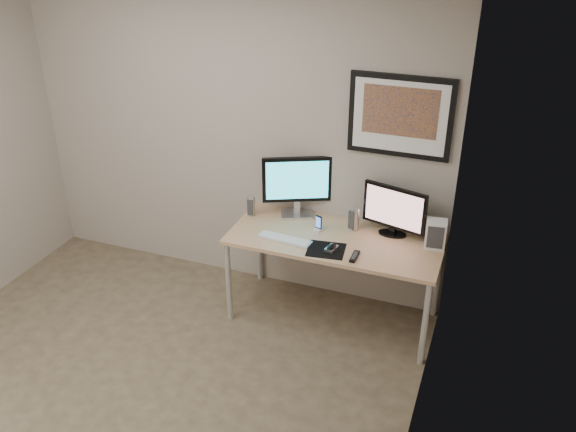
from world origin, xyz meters
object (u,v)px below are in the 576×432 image
monitor_tv (394,210)px  speaker_left (251,206)px  monitor_large (297,184)px  phone_dock (319,223)px  speaker_right (354,219)px  keyboard (284,239)px  fan_unit (436,234)px  framed_art (400,116)px  desk (335,245)px

monitor_tv → speaker_left: (-1.14, -0.07, -0.13)m
monitor_large → phone_dock: monitor_large is taller
speaker_right → phone_dock: 0.28m
keyboard → monitor_tv: bearing=31.0°
speaker_left → fan_unit: fan_unit is taller
monitor_tv → phone_dock: (-0.55, -0.12, -0.15)m
framed_art → fan_unit: (0.37, -0.21, -0.78)m
desk → phone_dock: 0.22m
monitor_large → keyboard: size_ratio=1.23×
desk → speaker_left: (-0.74, 0.12, 0.15)m
fan_unit → speaker_left: bearing=173.2°
keyboard → fan_unit: size_ratio=1.87×
framed_art → speaker_left: framed_art is taller
desk → monitor_large: (-0.40, 0.25, 0.34)m
desk → framed_art: (0.35, 0.33, 0.96)m
framed_art → phone_dock: framed_art is taller
monitor_large → monitor_tv: 0.80m
phone_dock → fan_unit: fan_unit is taller
speaker_left → fan_unit: size_ratio=0.73×
framed_art → fan_unit: bearing=-29.9°
speaker_right → keyboard: bearing=-118.8°
speaker_right → phone_dock: bearing=-132.7°
desk → speaker_left: 0.77m
framed_art → speaker_right: bearing=-149.5°
fan_unit → keyboard: bearing=-172.0°
monitor_large → speaker_left: size_ratio=3.15×
monitor_large → desk: bearing=-57.0°
speaker_left → monitor_large: bearing=5.8°
desk → phone_dock: bearing=155.5°
keyboard → fan_unit: bearing=20.0°
monitor_tv → speaker_right: 0.32m
framed_art → speaker_left: (-1.09, -0.21, -0.81)m
desk → speaker_right: size_ratio=8.80×
desk → monitor_tv: bearing=26.7°
framed_art → monitor_large: bearing=-173.8°
monitor_tv → speaker_left: 1.15m
framed_art → monitor_tv: 0.69m
desk → keyboard: size_ratio=3.84×
speaker_left → fan_unit: (1.46, -0.00, 0.03)m
speaker_right → desk: bearing=-93.9°
monitor_tv → fan_unit: monitor_tv is taller
desk → framed_art: 1.07m
framed_art → speaker_right: 0.85m
speaker_left → speaker_right: (0.84, 0.06, 0.01)m
monitor_tv → fan_unit: size_ratio=2.22×
speaker_right → phone_dock: speaker_right is taller
speaker_left → speaker_right: speaker_right is taller
keyboard → framed_art: bearing=40.4°
framed_art → phone_dock: bearing=-152.9°
desk → speaker_left: speaker_left is taller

